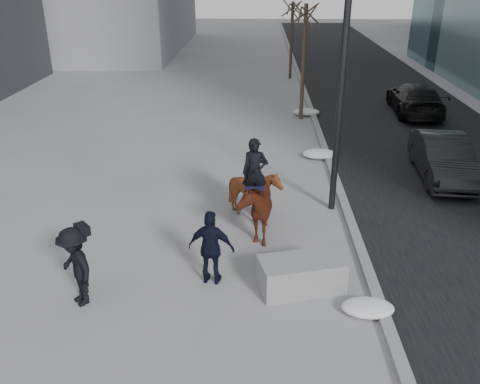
{
  "coord_description": "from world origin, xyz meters",
  "views": [
    {
      "loc": [
        0.39,
        -9.97,
        6.53
      ],
      "look_at": [
        0.0,
        1.2,
        1.5
      ],
      "focal_mm": 38.0,
      "sensor_mm": 36.0,
      "label": 1
    }
  ],
  "objects_px": {
    "planter": "(301,274)",
    "mounted_right": "(255,187)",
    "mounted_left": "(254,201)",
    "car_near": "(443,158)"
  },
  "relations": [
    {
      "from": "planter",
      "to": "mounted_right",
      "type": "bearing_deg",
      "value": 106.6
    },
    {
      "from": "mounted_left",
      "to": "mounted_right",
      "type": "relative_size",
      "value": 1.15
    },
    {
      "from": "planter",
      "to": "mounted_left",
      "type": "distance_m",
      "value": 2.75
    },
    {
      "from": "planter",
      "to": "car_near",
      "type": "bearing_deg",
      "value": 51.84
    },
    {
      "from": "planter",
      "to": "mounted_right",
      "type": "height_order",
      "value": "mounted_right"
    },
    {
      "from": "mounted_right",
      "to": "mounted_left",
      "type": "bearing_deg",
      "value": -90.65
    },
    {
      "from": "car_near",
      "to": "mounted_right",
      "type": "distance_m",
      "value": 6.91
    },
    {
      "from": "planter",
      "to": "mounted_right",
      "type": "relative_size",
      "value": 0.8
    },
    {
      "from": "car_near",
      "to": "mounted_right",
      "type": "relative_size",
      "value": 1.9
    },
    {
      "from": "planter",
      "to": "car_near",
      "type": "xyz_separation_m",
      "value": [
        5.15,
        6.55,
        0.34
      ]
    }
  ]
}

